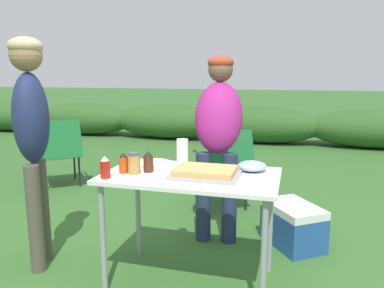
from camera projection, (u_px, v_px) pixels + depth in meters
name	position (u px, v px, depth m)	size (l,w,h in m)	color
ground_plane	(191.00, 281.00, 2.50)	(60.00, 60.00, 0.00)	#336028
shrub_hedge	(262.00, 125.00, 7.43)	(14.40, 0.90, 0.72)	#2D5623
folding_table	(191.00, 186.00, 2.38)	(1.10, 0.64, 0.74)	white
food_tray	(205.00, 172.00, 2.30)	(0.41, 0.30, 0.06)	#9E9EA3
plate_stack	(153.00, 164.00, 2.58)	(0.24, 0.24, 0.02)	white
mixing_bowl	(252.00, 166.00, 2.44)	(0.19, 0.19, 0.06)	#99B2CC
paper_cup_stack	(182.00, 152.00, 2.61)	(0.08, 0.08, 0.18)	white
hot_sauce_bottle	(124.00, 163.00, 2.38)	(0.06, 0.06, 0.13)	#CC4214
ketchup_bottle	(105.00, 168.00, 2.26)	(0.06, 0.06, 0.14)	red
bbq_sauce_bottle	(148.00, 162.00, 2.41)	(0.06, 0.06, 0.13)	#562314
spice_jar	(134.00, 163.00, 2.36)	(0.08, 0.08, 0.14)	#B2893D
standing_person_in_dark_puffer	(218.00, 128.00, 3.04)	(0.43, 0.52, 1.51)	#232D4C
standing_person_in_red_jacket	(32.00, 126.00, 2.54)	(0.34, 0.38, 1.60)	#4C473D
camp_chair_green_behind_table	(225.00, 164.00, 3.75)	(0.70, 0.74, 0.83)	#19602D
camp_chair_near_hedge	(60.00, 149.00, 4.50)	(0.73, 0.75, 0.83)	#19602D
cooler_box	(293.00, 225.00, 2.99)	(0.54, 0.58, 0.34)	#234C93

